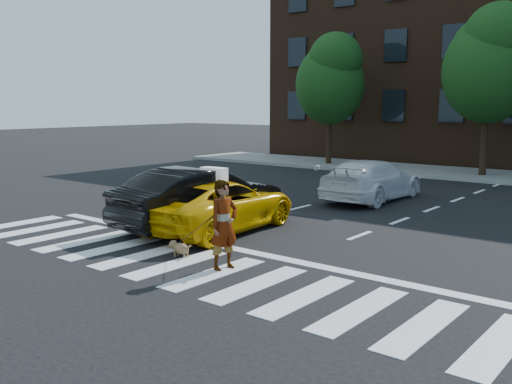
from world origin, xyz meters
The scene contains 12 objects.
ground centered at (0.00, 0.00, 0.00)m, with size 120.00×120.00×0.00m, color black.
crosswalk centered at (0.00, 0.00, 0.01)m, with size 13.00×2.40×0.01m, color silver.
stop_line centered at (0.00, 1.60, 0.01)m, with size 12.00×0.30×0.01m, color silver.
sidewalk_far centered at (0.00, 17.50, 0.07)m, with size 30.00×4.00×0.15m, color slate.
tree_left centered at (-6.97, 17.00, 4.44)m, with size 3.39×3.38×6.50m.
tree_mid centered at (0.53, 17.00, 4.85)m, with size 3.69×3.69×7.10m.
taxi centered at (-1.40, 2.80, 0.63)m, with size 2.08×4.51×1.25m, color #DFA704.
black_sedan centered at (-2.00, 2.72, 0.76)m, with size 1.61×4.61×1.52m, color black.
white_suv centered at (-0.56, 9.15, 0.66)m, with size 1.85×4.55×1.32m, color silver.
woman centered at (0.94, 0.34, 0.85)m, with size 0.62×0.41×1.70m, color #999999.
dog centered at (-0.36, 0.42, 0.19)m, with size 0.57×0.27×0.32m.
taxi_sign centered at (-1.40, 2.60, 1.41)m, with size 0.65×0.28×0.32m, color white.
Camera 1 is at (7.92, -7.41, 3.09)m, focal length 40.00 mm.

